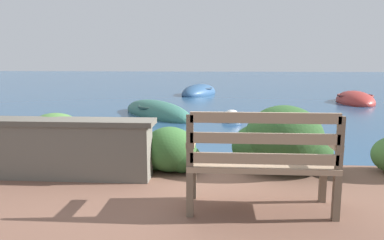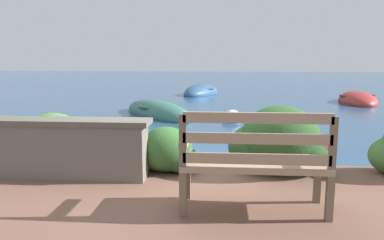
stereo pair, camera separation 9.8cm
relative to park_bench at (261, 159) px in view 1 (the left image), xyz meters
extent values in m
plane|color=navy|center=(-0.92, 1.55, -0.70)|extent=(80.00, 80.00, 0.00)
cube|color=brown|center=(-0.62, 0.26, -0.28)|extent=(0.06, 0.06, 0.40)
cube|color=brown|center=(0.62, 0.26, -0.28)|extent=(0.06, 0.06, 0.40)
cube|color=brown|center=(-0.62, -0.16, -0.28)|extent=(0.06, 0.06, 0.40)
cube|color=brown|center=(0.62, -0.16, -0.28)|extent=(0.06, 0.06, 0.40)
cube|color=gray|center=(0.00, 0.05, -0.06)|extent=(1.30, 0.48, 0.05)
cube|color=gray|center=(0.00, -0.16, 0.05)|extent=(1.24, 0.04, 0.09)
cube|color=gray|center=(0.00, -0.16, 0.22)|extent=(1.24, 0.04, 0.09)
cube|color=gray|center=(0.00, -0.16, 0.40)|extent=(1.24, 0.04, 0.09)
cube|color=brown|center=(-0.62, -0.16, 0.19)|extent=(0.06, 0.04, 0.45)
cube|color=brown|center=(0.62, -0.16, 0.19)|extent=(0.06, 0.04, 0.45)
cube|color=gray|center=(-0.62, 0.05, 0.15)|extent=(0.07, 0.43, 0.05)
cube|color=gray|center=(0.62, 0.05, 0.15)|extent=(0.07, 0.43, 0.05)
cube|color=#666056|center=(-2.24, 0.83, -0.17)|extent=(2.18, 0.35, 0.62)
cube|color=#565249|center=(-2.24, 0.83, 0.17)|extent=(2.29, 0.39, 0.06)
ellipsoid|color=#426B33|center=(-2.37, 1.11, -0.13)|extent=(0.83, 0.75, 0.71)
ellipsoid|color=#426B33|center=(-2.60, 1.17, -0.23)|extent=(0.63, 0.56, 0.50)
ellipsoid|color=#426B33|center=(-2.16, 1.07, -0.25)|extent=(0.58, 0.53, 0.46)
ellipsoid|color=#2D5628|center=(-0.97, 1.14, -0.21)|extent=(0.65, 0.58, 0.55)
ellipsoid|color=#2D5628|center=(-1.15, 1.19, -0.29)|extent=(0.49, 0.44, 0.39)
ellipsoid|color=#2D5628|center=(-0.81, 1.11, -0.30)|extent=(0.45, 0.41, 0.36)
ellipsoid|color=#284C23|center=(0.41, 1.23, -0.08)|extent=(0.96, 0.86, 0.81)
ellipsoid|color=#284C23|center=(0.15, 1.31, -0.20)|extent=(0.72, 0.65, 0.57)
ellipsoid|color=#284C23|center=(0.65, 1.19, -0.22)|extent=(0.67, 0.60, 0.53)
ellipsoid|color=#336B5B|center=(-2.11, 7.03, -0.65)|extent=(2.78, 3.16, 0.73)
torus|color=#304F46|center=(-2.11, 7.03, -0.45)|extent=(1.47, 1.47, 0.07)
cube|color=#846647|center=(-2.40, 7.41, -0.48)|extent=(0.72, 0.60, 0.04)
cube|color=#846647|center=(-1.86, 6.71, -0.48)|extent=(0.72, 0.60, 0.04)
ellipsoid|color=#9E2D28|center=(4.54, 10.54, -0.65)|extent=(1.53, 2.80, 0.72)
torus|color=brown|center=(4.54, 10.54, -0.45)|extent=(1.37, 1.37, 0.07)
cube|color=#846647|center=(4.58, 10.94, -0.48)|extent=(0.99, 0.23, 0.04)
cube|color=#846647|center=(4.50, 10.21, -0.48)|extent=(0.99, 0.23, 0.04)
ellipsoid|color=#2D517A|center=(-1.24, 13.24, -0.64)|extent=(1.99, 2.98, 0.79)
torus|color=#2D4157|center=(-1.24, 13.24, -0.43)|extent=(1.48, 1.48, 0.07)
cube|color=#846647|center=(-1.10, 13.63, -0.46)|extent=(0.91, 0.41, 0.04)
cube|color=#846647|center=(-1.35, 12.92, -0.46)|extent=(0.91, 0.41, 0.04)
sphere|color=white|center=(-0.04, 6.08, -0.62)|extent=(0.46, 0.46, 0.46)
torus|color=navy|center=(-0.04, 6.08, -0.62)|extent=(0.51, 0.51, 0.06)
camera|label=1|loc=(-0.39, -3.25, 0.89)|focal=35.00mm
camera|label=2|loc=(-0.29, -3.24, 0.89)|focal=35.00mm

